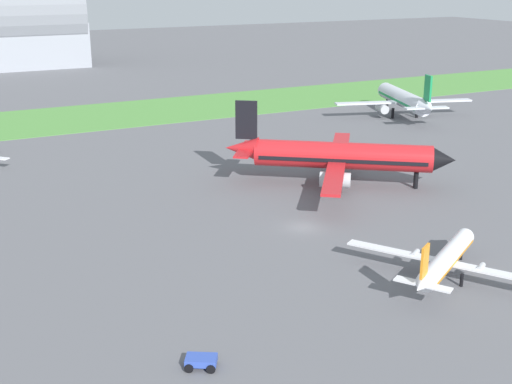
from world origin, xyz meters
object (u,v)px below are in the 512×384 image
(airplane_foreground_turboprop, at_px, (446,259))
(airplane_midfield_jet, at_px, (338,156))
(baggage_cart_near_gate, at_px, (201,361))
(airplane_parked_jet_far, at_px, (404,99))

(airplane_foreground_turboprop, xyz_separation_m, airplane_midfield_jet, (8.41, 31.53, 1.98))
(airplane_foreground_turboprop, xyz_separation_m, baggage_cart_near_gate, (-27.44, -3.48, -1.67))
(airplane_midfield_jet, bearing_deg, airplane_foreground_turboprop, -68.26)
(airplane_midfield_jet, relative_size, baggage_cart_near_gate, 9.62)
(airplane_midfield_jet, height_order, baggage_cart_near_gate, airplane_midfield_jet)
(baggage_cart_near_gate, bearing_deg, airplane_foreground_turboprop, 38.28)
(airplane_foreground_turboprop, relative_size, baggage_cart_near_gate, 6.16)
(airplane_foreground_turboprop, bearing_deg, airplane_midfield_jet, 43.67)
(airplane_foreground_turboprop, height_order, airplane_midfield_jet, airplane_midfield_jet)
(airplane_parked_jet_far, xyz_separation_m, baggage_cart_near_gate, (-74.93, -68.70, -3.17))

